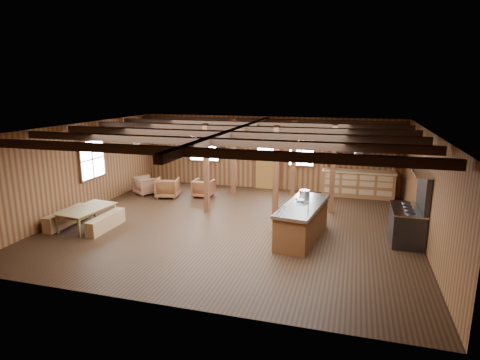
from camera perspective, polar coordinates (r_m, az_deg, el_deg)
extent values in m
cube|color=black|center=(11.61, -0.87, -6.50)|extent=(10.00, 9.00, 0.02)
cube|color=black|center=(10.99, -0.92, 7.49)|extent=(10.00, 9.00, 0.02)
cube|color=#4F2916|center=(13.52, -21.66, 1.58)|extent=(0.02, 9.00, 2.80)
cube|color=#4F2916|center=(10.90, 25.20, -1.34)|extent=(0.02, 9.00, 2.80)
cube|color=#4F2916|center=(15.51, 3.98, 3.85)|extent=(10.00, 0.02, 2.80)
cube|color=#4F2916|center=(7.19, -11.50, -7.37)|extent=(10.00, 0.02, 2.80)
cube|color=black|center=(7.75, -8.50, 4.02)|extent=(9.80, 0.12, 0.18)
cube|color=black|center=(9.12, -4.60, 5.47)|extent=(9.80, 0.12, 0.18)
cube|color=black|center=(10.53, -1.71, 6.53)|extent=(9.80, 0.12, 0.18)
cube|color=black|center=(11.96, 0.49, 7.32)|extent=(9.80, 0.12, 0.18)
cube|color=black|center=(13.40, 2.23, 7.93)|extent=(9.80, 0.12, 0.18)
cube|color=black|center=(14.66, 3.47, 8.36)|extent=(9.80, 0.12, 0.18)
cube|color=black|center=(11.00, -0.91, 6.81)|extent=(0.18, 8.82, 0.18)
cube|color=#422512|center=(12.52, -4.82, 1.61)|extent=(0.15, 0.15, 2.80)
cube|color=#422512|center=(14.50, -0.99, 3.23)|extent=(0.15, 0.15, 2.80)
cube|color=#422512|center=(11.93, 5.11, 1.03)|extent=(0.15, 0.15, 2.80)
cube|color=#422512|center=(14.03, 7.65, 2.78)|extent=(0.15, 0.15, 2.80)
cube|color=#422512|center=(12.72, 13.08, 1.49)|extent=(0.15, 0.15, 2.80)
cube|color=brown|center=(15.61, 3.88, 0.73)|extent=(0.90, 0.06, 1.10)
cube|color=#422512|center=(15.61, 2.19, 2.63)|extent=(0.06, 0.08, 2.10)
cube|color=#422512|center=(15.42, 5.66, 2.44)|extent=(0.06, 0.08, 2.10)
cube|color=#422512|center=(15.35, 3.98, 6.47)|extent=(1.02, 0.08, 0.06)
cube|color=white|center=(15.43, 3.94, 4.36)|extent=(0.84, 0.02, 0.90)
cube|color=white|center=(16.17, -5.12, 4.92)|extent=(1.20, 0.02, 1.20)
cube|color=#422512|center=(16.17, -5.12, 4.92)|extent=(1.32, 0.06, 1.32)
cube|color=white|center=(15.21, 8.76, 4.31)|extent=(0.90, 0.02, 1.20)
cube|color=#422512|center=(15.21, 8.76, 4.31)|extent=(1.02, 0.06, 1.32)
cube|color=white|center=(13.85, -20.31, 2.79)|extent=(0.02, 1.20, 1.20)
cube|color=#422512|center=(13.85, -20.31, 2.79)|extent=(0.14, 1.24, 1.32)
cube|color=beige|center=(15.72, -0.69, 5.48)|extent=(0.50, 0.03, 0.40)
cube|color=black|center=(15.71, -0.70, 5.47)|extent=(0.55, 0.02, 0.45)
cube|color=beige|center=(15.92, -2.77, 5.20)|extent=(0.35, 0.03, 0.45)
cube|color=black|center=(15.91, -2.78, 5.19)|extent=(0.40, 0.02, 0.50)
cube|color=beige|center=(15.79, -0.69, 3.68)|extent=(0.40, 0.03, 0.30)
cube|color=black|center=(15.78, -0.70, 3.67)|extent=(0.45, 0.02, 0.35)
cube|color=brown|center=(15.06, 16.42, -0.63)|extent=(2.50, 0.55, 0.90)
cube|color=brown|center=(14.94, 16.53, 1.14)|extent=(2.55, 0.60, 0.06)
cube|color=brown|center=(14.92, 16.65, 2.96)|extent=(2.30, 0.35, 0.04)
cube|color=brown|center=(14.86, 16.74, 4.29)|extent=(2.30, 0.35, 0.04)
cube|color=brown|center=(14.82, 16.83, 5.63)|extent=(2.30, 0.35, 0.04)
cube|color=brown|center=(14.89, 12.31, 4.56)|extent=(0.04, 0.35, 1.40)
cube|color=brown|center=(14.92, 21.16, 3.99)|extent=(0.04, 0.35, 1.40)
cylinder|color=#303032|center=(12.23, -14.58, 6.53)|extent=(0.02, 0.02, 0.45)
cone|color=white|center=(12.27, -14.49, 5.03)|extent=(0.36, 0.36, 0.22)
cylinder|color=#303032|center=(13.38, -4.59, 7.44)|extent=(0.02, 0.02, 0.45)
cone|color=white|center=(13.41, -4.57, 6.06)|extent=(0.36, 0.36, 0.22)
cylinder|color=#303032|center=(10.84, 16.85, 5.47)|extent=(0.04, 3.00, 0.04)
cylinder|color=#303032|center=(9.52, 16.82, 3.73)|extent=(0.01, 0.01, 0.25)
cylinder|color=silver|center=(9.55, 16.74, 2.58)|extent=(0.22, 0.22, 0.14)
cylinder|color=#303032|center=(9.97, 17.00, 4.10)|extent=(0.01, 0.01, 0.26)
cylinder|color=#303032|center=(10.00, 16.93, 2.98)|extent=(0.20, 0.20, 0.14)
cylinder|color=#303032|center=(10.41, 16.51, 4.52)|extent=(0.01, 0.01, 0.24)
cylinder|color=silver|center=(10.44, 16.45, 3.48)|extent=(0.18, 0.18, 0.14)
cylinder|color=#303032|center=(10.86, 17.23, 4.82)|extent=(0.01, 0.01, 0.24)
cylinder|color=#303032|center=(10.89, 17.17, 3.84)|extent=(0.28, 0.28, 0.14)
cylinder|color=#303032|center=(11.30, 16.70, 5.26)|extent=(0.01, 0.01, 0.20)
cylinder|color=silver|center=(11.32, 16.64, 4.41)|extent=(0.25, 0.25, 0.14)
cylinder|color=#303032|center=(11.75, 17.05, 5.32)|extent=(0.01, 0.01, 0.28)
cylinder|color=#303032|center=(11.78, 16.98, 4.32)|extent=(0.23, 0.23, 0.14)
cylinder|color=#303032|center=(12.20, 17.18, 5.58)|extent=(0.01, 0.01, 0.28)
cylinder|color=silver|center=(12.23, 17.11, 4.60)|extent=(0.25, 0.25, 0.14)
cube|color=brown|center=(10.61, 8.83, -6.07)|extent=(1.12, 2.49, 0.86)
cube|color=silver|center=(10.46, 8.92, -3.64)|extent=(1.22, 2.60, 0.08)
cylinder|color=#303032|center=(9.89, 8.48, -4.61)|extent=(0.44, 0.44, 0.06)
cylinder|color=silver|center=(9.83, 9.66, -3.86)|extent=(0.03, 0.03, 0.30)
cube|color=brown|center=(11.12, 5.93, -6.21)|extent=(0.53, 0.41, 0.44)
cube|color=#303032|center=(11.15, 22.59, -6.00)|extent=(0.76, 1.42, 0.85)
cube|color=silver|center=(11.02, 22.79, -3.81)|extent=(0.78, 1.44, 0.04)
cube|color=#303032|center=(10.94, 24.68, -1.38)|extent=(0.12, 1.42, 0.95)
cube|color=silver|center=(10.83, 24.29, 1.09)|extent=(0.40, 1.52, 0.05)
imported|color=olive|center=(12.13, -20.75, -5.04)|extent=(1.05, 1.69, 0.57)
cube|color=brown|center=(12.61, -23.47, -4.93)|extent=(0.30, 1.59, 0.44)
cube|color=brown|center=(11.84, -18.53, -5.70)|extent=(0.28, 1.51, 0.41)
imported|color=brown|center=(14.62, -10.28, -1.08)|extent=(0.92, 0.94, 0.71)
imported|color=brown|center=(14.53, -5.24, -1.17)|extent=(0.69, 0.71, 0.64)
imported|color=brown|center=(15.23, -13.25, -0.75)|extent=(0.99, 1.00, 0.66)
cylinder|color=silver|center=(11.20, 9.18, -1.86)|extent=(0.29, 0.29, 0.17)
imported|color=silver|center=(10.68, 8.50, -2.89)|extent=(0.25, 0.25, 0.06)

